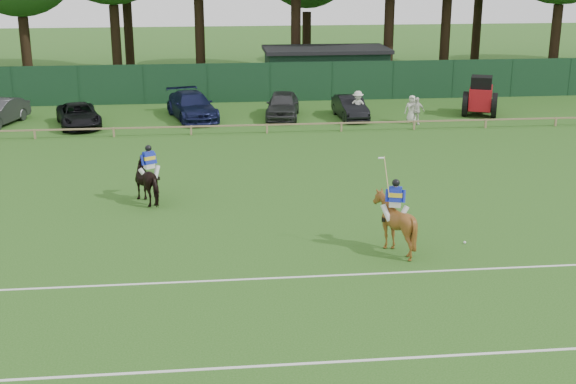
{
  "coord_description": "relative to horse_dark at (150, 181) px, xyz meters",
  "views": [
    {
      "loc": [
        -2.19,
        -21.83,
        9.21
      ],
      "look_at": [
        0.5,
        3.0,
        1.4
      ],
      "focal_mm": 48.0,
      "sensor_mm": 36.0,
      "label": 1
    }
  ],
  "objects": [
    {
      "name": "hatch_grey",
      "position": [
        6.63,
        15.11,
        -0.09
      ],
      "size": [
        2.48,
        4.69,
        1.52
      ],
      "primitive_type": "imported",
      "rotation": [
        0.0,
        0.0,
        -0.16
      ],
      "color": "#323335",
      "rests_on": "ground"
    },
    {
      "name": "horse_chestnut",
      "position": [
        8.07,
        -6.0,
        0.1
      ],
      "size": [
        1.98,
        2.1,
        1.9
      ],
      "primitive_type": "imported",
      "rotation": [
        0.0,
        0.0,
        2.84
      ],
      "color": "brown",
      "rests_on": "ground"
    },
    {
      "name": "pitch_lines",
      "position": [
        4.4,
        -10.26,
        -0.84
      ],
      "size": [
        60.0,
        5.1,
        0.01
      ],
      "color": "silver",
      "rests_on": "ground"
    },
    {
      "name": "polo_ball",
      "position": [
        10.58,
        -5.63,
        -0.8
      ],
      "size": [
        0.09,
        0.09,
        0.09
      ],
      "primitive_type": "sphere",
      "color": "silver",
      "rests_on": "ground"
    },
    {
      "name": "spectator_right",
      "position": [
        13.74,
        13.12,
        -0.09
      ],
      "size": [
        0.88,
        0.76,
        1.53
      ],
      "primitive_type": "imported",
      "rotation": [
        0.0,
        0.0,
        -0.45
      ],
      "color": "white",
      "rests_on": "ground"
    },
    {
      "name": "rider_dark",
      "position": [
        0.01,
        -0.01,
        0.75
      ],
      "size": [
        0.87,
        0.63,
        1.41
      ],
      "rotation": [
        0.0,
        0.0,
        3.68
      ],
      "color": "silver",
      "rests_on": "ground"
    },
    {
      "name": "suv_black",
      "position": [
        -4.76,
        13.97,
        -0.22
      ],
      "size": [
        3.16,
        4.89,
        1.25
      ],
      "primitive_type": "imported",
      "rotation": [
        0.0,
        0.0,
        0.26
      ],
      "color": "black",
      "rests_on": "ground"
    },
    {
      "name": "sedan_navy",
      "position": [
        1.43,
        15.32,
        -0.09
      ],
      "size": [
        3.42,
        5.63,
        1.53
      ],
      "primitive_type": "imported",
      "rotation": [
        0.0,
        0.0,
        0.26
      ],
      "color": "#13183D",
      "rests_on": "ground"
    },
    {
      "name": "rider_chestnut",
      "position": [
        8.06,
        -6.01,
        0.92
      ],
      "size": [
        0.92,
        0.73,
        2.05
      ],
      "rotation": [
        0.0,
        0.0,
        2.84
      ],
      "color": "silver",
      "rests_on": "ground"
    },
    {
      "name": "spectator_left",
      "position": [
        10.78,
        13.77,
        0.01
      ],
      "size": [
        1.17,
        0.75,
        1.72
      ],
      "primitive_type": "imported",
      "rotation": [
        0.0,
        0.0,
        -0.1
      ],
      "color": "beige",
      "rests_on": "ground"
    },
    {
      "name": "utility_shed",
      "position": [
        10.4,
        23.24,
        0.69
      ],
      "size": [
        8.4,
        4.4,
        3.04
      ],
      "color": "#14331E",
      "rests_on": "ground"
    },
    {
      "name": "tree_row",
      "position": [
        6.4,
        28.24,
        -0.85
      ],
      "size": [
        96.0,
        12.0,
        21.0
      ],
      "primitive_type": null,
      "color": "#26561C",
      "rests_on": "ground"
    },
    {
      "name": "estate_black",
      "position": [
        10.49,
        14.54,
        -0.2
      ],
      "size": [
        1.64,
        4.03,
        1.3
      ],
      "primitive_type": "imported",
      "rotation": [
        0.0,
        0.0,
        0.07
      ],
      "color": "black",
      "rests_on": "ground"
    },
    {
      "name": "perimeter_fence",
      "position": [
        4.4,
        20.24,
        0.4
      ],
      "size": [
        92.08,
        0.08,
        2.5
      ],
      "color": "#14351E",
      "rests_on": "ground"
    },
    {
      "name": "spectator_mid",
      "position": [
        13.83,
        12.47,
        -0.08
      ],
      "size": [
        0.91,
        0.38,
        1.54
      ],
      "primitive_type": "imported",
      "rotation": [
        0.0,
        0.0,
        0.0
      ],
      "color": "silver",
      "rests_on": "ground"
    },
    {
      "name": "ground",
      "position": [
        4.4,
        -6.76,
        -0.85
      ],
      "size": [
        160.0,
        160.0,
        0.0
      ],
      "primitive_type": "plane",
      "color": "#1E4C14",
      "rests_on": "ground"
    },
    {
      "name": "pitch_rail",
      "position": [
        4.4,
        11.24,
        -0.4
      ],
      "size": [
        62.1,
        0.1,
        0.5
      ],
      "color": "#997F5B",
      "rests_on": "ground"
    },
    {
      "name": "horse_dark",
      "position": [
        0.0,
        0.0,
        0.0
      ],
      "size": [
        1.82,
        2.2,
        1.7
      ],
      "primitive_type": "imported",
      "rotation": [
        0.0,
        0.0,
        3.68
      ],
      "color": "black",
      "rests_on": "ground"
    },
    {
      "name": "tractor",
      "position": [
        18.25,
        14.6,
        0.25
      ],
      "size": [
        2.74,
        3.25,
        2.33
      ],
      "rotation": [
        0.0,
        0.0,
        -0.38
      ],
      "color": "#AA0F18",
      "rests_on": "ground"
    }
  ]
}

